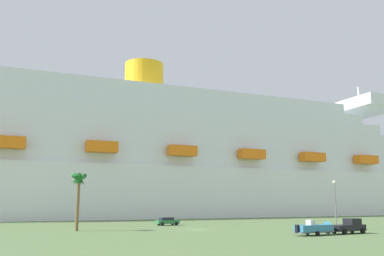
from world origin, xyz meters
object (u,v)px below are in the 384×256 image
(cruise_ship, at_px, (225,168))
(street_lamp, at_px, (335,197))
(parked_car_green_wagon, at_px, (167,221))
(pickup_truck, at_px, (349,226))
(palm_tree, at_px, (79,184))
(small_boat_on_trailer, at_px, (317,228))

(cruise_ship, bearing_deg, street_lamp, -94.35)
(street_lamp, distance_m, parked_car_green_wagon, 32.18)
(pickup_truck, height_order, parked_car_green_wagon, pickup_truck)
(palm_tree, relative_size, street_lamp, 1.12)
(pickup_truck, distance_m, palm_tree, 42.79)
(cruise_ship, bearing_deg, palm_tree, -129.74)
(cruise_ship, xyz_separation_m, street_lamp, (-5.01, -65.88, -10.26))
(small_boat_on_trailer, distance_m, parked_car_green_wagon, 33.10)
(palm_tree, bearing_deg, street_lamp, -9.29)
(cruise_ship, bearing_deg, pickup_truck, -97.68)
(small_boat_on_trailer, relative_size, parked_car_green_wagon, 1.65)
(small_boat_on_trailer, xyz_separation_m, parked_car_green_wagon, (-14.67, 29.67, -0.13))
(parked_car_green_wagon, bearing_deg, palm_tree, -147.98)
(small_boat_on_trailer, height_order, palm_tree, palm_tree)
(street_lamp, bearing_deg, small_boat_on_trailer, -135.00)
(pickup_truck, xyz_separation_m, small_boat_on_trailer, (-6.18, -1.21, -0.08))
(cruise_ship, relative_size, palm_tree, 24.54)
(pickup_truck, bearing_deg, parked_car_green_wagon, 126.23)
(cruise_ship, bearing_deg, parked_car_green_wagon, -123.15)
(cruise_ship, distance_m, small_boat_on_trailer, 80.40)
(small_boat_on_trailer, relative_size, street_lamp, 0.95)
(pickup_truck, height_order, street_lamp, street_lamp)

